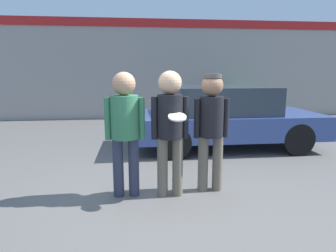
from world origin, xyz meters
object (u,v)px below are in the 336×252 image
(person_left, at_px, (125,123))
(person_right, at_px, (211,122))
(shrub, at_px, (234,104))
(person_middle_with_frisbee, at_px, (170,122))
(parked_car_near, at_px, (224,117))

(person_left, relative_size, person_right, 1.02)
(person_left, height_order, person_right, person_left)
(shrub, bearing_deg, person_middle_with_frisbee, -115.91)
(parked_car_near, bearing_deg, person_right, -111.25)
(person_left, xyz_separation_m, person_middle_with_frisbee, (0.62, -0.07, 0.00))
(parked_car_near, distance_m, shrub, 4.20)
(person_middle_with_frisbee, height_order, person_right, person_middle_with_frisbee)
(person_left, bearing_deg, shrub, 59.58)
(person_right, bearing_deg, person_left, -177.31)
(parked_car_near, relative_size, shrub, 3.63)
(person_middle_with_frisbee, relative_size, shrub, 1.51)
(person_middle_with_frisbee, distance_m, person_right, 0.63)
(person_middle_with_frisbee, height_order, shrub, person_middle_with_frisbee)
(person_middle_with_frisbee, distance_m, shrub, 7.30)
(person_left, xyz_separation_m, shrub, (3.80, 6.48, -0.48))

